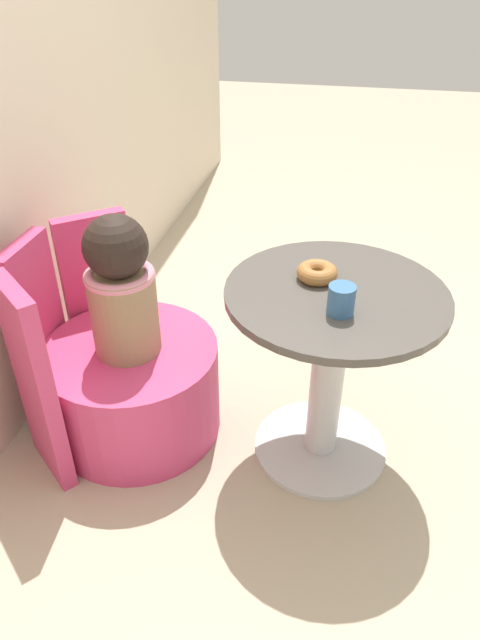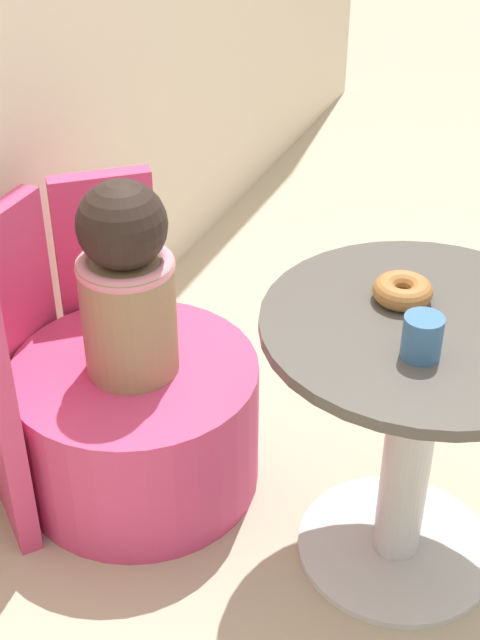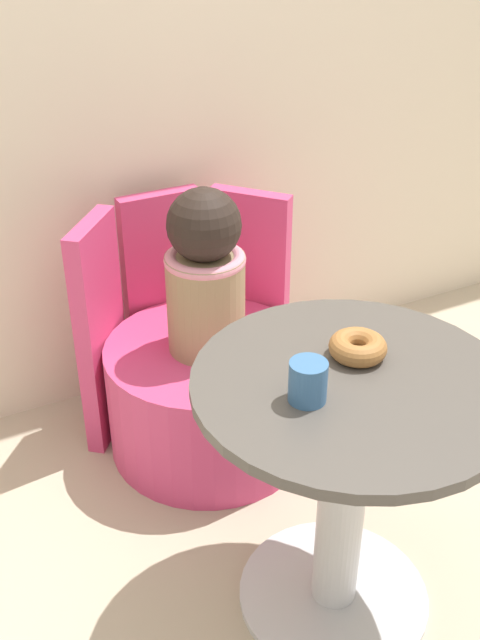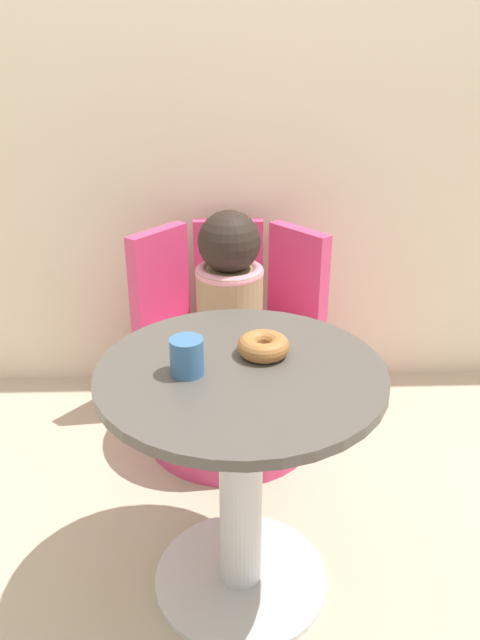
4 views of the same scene
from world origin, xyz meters
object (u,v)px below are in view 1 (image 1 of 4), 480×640
(round_table, at_px, (330,352))
(child_figure, at_px, (121,288))
(donut, at_px, (317,273))
(cup, at_px, (341,300))
(tub_chair, at_px, (134,388))

(round_table, height_order, child_figure, child_figure)
(donut, xyz_separation_m, cup, (-0.17, -0.08, 0.02))
(donut, relative_size, cup, 1.45)
(round_table, bearing_deg, donut, 49.67)
(round_table, height_order, cup, cup)
(donut, bearing_deg, round_table, -130.33)
(round_table, bearing_deg, child_figure, 91.36)
(tub_chair, relative_size, cup, 7.11)
(tub_chair, xyz_separation_m, donut, (0.07, -0.59, 0.49))
(donut, height_order, cup, cup)
(round_table, height_order, donut, donut)
(tub_chair, bearing_deg, cup, -98.56)
(round_table, bearing_deg, cup, -172.26)
(round_table, xyz_separation_m, tub_chair, (-0.02, 0.65, -0.25))
(child_figure, relative_size, donut, 3.92)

